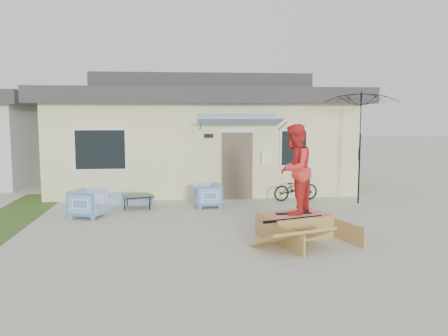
{
  "coord_description": "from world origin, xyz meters",
  "views": [
    {
      "loc": [
        -0.93,
        -10.02,
        2.67
      ],
      "look_at": [
        0.3,
        1.8,
        1.3
      ],
      "focal_mm": 37.56,
      "sensor_mm": 36.0,
      "label": 1
    }
  ],
  "objects": [
    {
      "name": "skateboard",
      "position": [
        1.65,
        -0.1,
        0.5
      ],
      "size": [
        0.82,
        0.27,
        0.05
      ],
      "primitive_type": "cube",
      "rotation": [
        0.0,
        0.0,
        0.08
      ],
      "color": "black",
      "rests_on": "skate_ramp"
    },
    {
      "name": "armchair_right",
      "position": [
        -0.03,
        3.27,
        0.37
      ],
      "size": [
        0.76,
        0.8,
        0.75
      ],
      "primitive_type": "imported",
      "rotation": [
        0.0,
        0.0,
        -1.45
      ],
      "color": "teal",
      "rests_on": "ground"
    },
    {
      "name": "coffee_table",
      "position": [
        -2.01,
        3.32,
        0.19
      ],
      "size": [
        0.95,
        0.95,
        0.38
      ],
      "primitive_type": "cube",
      "rotation": [
        0.0,
        0.0,
        0.3
      ],
      "color": "black",
      "rests_on": "ground"
    },
    {
      "name": "armchair_left",
      "position": [
        -3.2,
        2.24,
        0.4
      ],
      "size": [
        0.96,
        0.99,
        0.81
      ],
      "primitive_type": "imported",
      "rotation": [
        0.0,
        0.0,
        1.22
      ],
      "color": "teal",
      "rests_on": "ground"
    },
    {
      "name": "loveseat",
      "position": [
        -2.29,
        3.98,
        0.26
      ],
      "size": [
        1.35,
        0.56,
        0.51
      ],
      "primitive_type": "imported",
      "rotation": [
        0.0,
        0.0,
        3.0
      ],
      "color": "teal",
      "rests_on": "ground"
    },
    {
      "name": "house",
      "position": [
        0.0,
        7.99,
        1.94
      ],
      "size": [
        10.8,
        8.49,
        4.1
      ],
      "color": "beige",
      "rests_on": "ground"
    },
    {
      "name": "grass_strip",
      "position": [
        -5.2,
        2.0,
        0.0
      ],
      "size": [
        1.4,
        8.0,
        0.01
      ],
      "primitive_type": "cube",
      "color": "#32521F",
      "rests_on": "ground"
    },
    {
      "name": "patio_umbrella",
      "position": [
        4.53,
        3.37,
        1.75
      ],
      "size": [
        2.81,
        2.7,
        2.2
      ],
      "color": "black",
      "rests_on": "ground"
    },
    {
      "name": "bicycle",
      "position": [
        2.77,
        4.02,
        0.47
      ],
      "size": [
        1.55,
        0.81,
        0.94
      ],
      "primitive_type": "imported",
      "rotation": [
        0.0,
        0.0,
        1.78
      ],
      "color": "black",
      "rests_on": "ground"
    },
    {
      "name": "skater",
      "position": [
        1.65,
        -0.1,
        1.51
      ],
      "size": [
        1.15,
        1.21,
        1.96
      ],
      "primitive_type": "imported",
      "rotation": [
        0.0,
        0.0,
        4.11
      ],
      "color": "red",
      "rests_on": "skateboard"
    },
    {
      "name": "skate_ramp",
      "position": [
        1.66,
        -0.15,
        0.24
      ],
      "size": [
        1.97,
        2.27,
        0.48
      ],
      "primitive_type": null,
      "rotation": [
        0.0,
        0.0,
        0.32
      ],
      "color": "#9F7B3F",
      "rests_on": "ground"
    },
    {
      "name": "ground",
      "position": [
        0.0,
        0.0,
        0.0
      ],
      "size": [
        90.0,
        90.0,
        0.0
      ],
      "primitive_type": "plane",
      "color": "#ADAE9D",
      "rests_on": "ground"
    }
  ]
}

